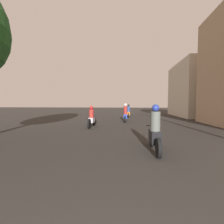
% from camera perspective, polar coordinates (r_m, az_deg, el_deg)
% --- Properties ---
extents(motorcycle_black, '(0.60, 1.90, 1.59)m').
position_cam_1_polar(motorcycle_black, '(5.29, 15.99, -7.55)').
color(motorcycle_black, black).
rests_on(motorcycle_black, ground_plane).
extents(motorcycle_silver, '(0.60, 2.05, 1.45)m').
position_cam_1_polar(motorcycle_silver, '(10.31, -7.76, -2.47)').
color(motorcycle_silver, black).
rests_on(motorcycle_silver, ground_plane).
extents(motorcycle_blue, '(0.60, 1.91, 1.62)m').
position_cam_1_polar(motorcycle_blue, '(13.31, 5.14, -0.91)').
color(motorcycle_blue, black).
rests_on(motorcycle_blue, ground_plane).
extents(motorcycle_orange, '(0.60, 1.91, 1.52)m').
position_cam_1_polar(motorcycle_orange, '(17.52, 6.31, -0.08)').
color(motorcycle_orange, black).
rests_on(motorcycle_orange, ground_plane).
extents(motorcycle_green, '(0.60, 2.03, 1.41)m').
position_cam_1_polar(motorcycle_green, '(19.86, 6.24, 0.22)').
color(motorcycle_green, black).
rests_on(motorcycle_green, ground_plane).
extents(building_right_far, '(5.75, 7.92, 6.65)m').
position_cam_1_polar(building_right_far, '(22.01, 30.52, 7.25)').
color(building_right_far, beige).
rests_on(building_right_far, ground_plane).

